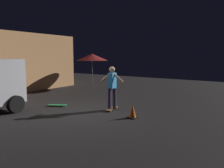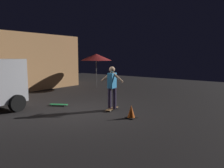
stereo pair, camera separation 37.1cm
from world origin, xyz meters
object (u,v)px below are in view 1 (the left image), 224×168
(patio_umbrella, at_px, (92,57))
(skateboard_spare, at_px, (57,105))
(skateboard_ridden, at_px, (112,109))
(skater, at_px, (112,84))
(traffic_cone, at_px, (133,112))

(patio_umbrella, relative_size, skateboard_spare, 2.95)
(skateboard_ridden, distance_m, skateboard_spare, 2.42)
(patio_umbrella, relative_size, skater, 1.38)
(patio_umbrella, xyz_separation_m, skateboard_spare, (-5.11, -2.34, -2.02))
(traffic_cone, bearing_deg, patio_umbrella, 50.66)
(patio_umbrella, bearing_deg, skater, -132.85)
(skateboard_ridden, relative_size, skateboard_spare, 1.03)
(skateboard_ridden, bearing_deg, skater, -90.00)
(skateboard_spare, relative_size, skater, 0.47)
(skateboard_ridden, relative_size, skater, 0.48)
(skateboard_ridden, height_order, skateboard_spare, same)
(skateboard_ridden, xyz_separation_m, traffic_cone, (-0.50, -1.22, 0.16))
(skateboard_spare, relative_size, traffic_cone, 1.69)
(skateboard_ridden, xyz_separation_m, skateboard_spare, (-0.82, 2.28, 0.00))
(skateboard_ridden, bearing_deg, traffic_cone, -112.36)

